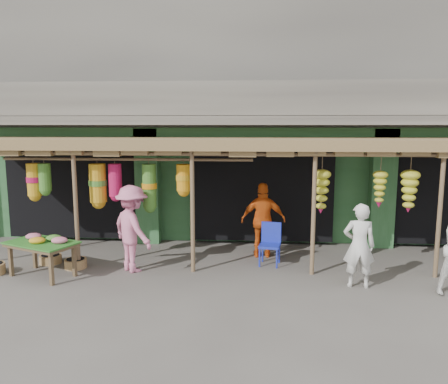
# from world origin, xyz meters

# --- Properties ---
(ground) EXTENTS (80.00, 80.00, 0.00)m
(ground) POSITION_xyz_m (0.00, 0.00, 0.00)
(ground) COLOR #514C47
(ground) RESTS_ON ground
(building) EXTENTS (16.40, 6.80, 7.00)m
(building) POSITION_xyz_m (-0.00, 4.87, 3.37)
(building) COLOR gray
(building) RESTS_ON ground
(awning) EXTENTS (14.00, 2.70, 2.79)m
(awning) POSITION_xyz_m (-0.13, 0.80, 2.57)
(awning) COLOR brown
(awning) RESTS_ON ground
(flower_table) EXTENTS (1.63, 1.32, 0.85)m
(flower_table) POSITION_xyz_m (-4.52, -0.70, 0.68)
(flower_table) COLOR brown
(flower_table) RESTS_ON ground
(blue_chair) EXTENTS (0.52, 0.53, 0.93)m
(blue_chair) POSITION_xyz_m (0.15, 0.44, 0.52)
(blue_chair) COLOR #1B2AB0
(blue_chair) RESTS_ON ground
(basket_left) EXTENTS (0.56, 0.56, 0.20)m
(basket_left) POSITION_xyz_m (-4.09, -0.15, 0.10)
(basket_left) COLOR brown
(basket_left) RESTS_ON ground
(basket_mid) EXTENTS (0.64, 0.64, 0.19)m
(basket_mid) POSITION_xyz_m (-4.80, 0.13, 0.09)
(basket_mid) COLOR olive
(basket_mid) RESTS_ON ground
(person_front) EXTENTS (0.63, 0.44, 1.63)m
(person_front) POSITION_xyz_m (1.78, -0.86, 0.82)
(person_front) COLOR silver
(person_front) RESTS_ON ground
(person_vendor) EXTENTS (1.04, 0.45, 1.76)m
(person_vendor) POSITION_xyz_m (0.00, 0.98, 0.88)
(person_vendor) COLOR #DC5714
(person_vendor) RESTS_ON ground
(person_shopper) EXTENTS (1.34, 1.32, 1.84)m
(person_shopper) POSITION_xyz_m (-2.78, -0.24, 0.92)
(person_shopper) COLOR pink
(person_shopper) RESTS_ON ground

